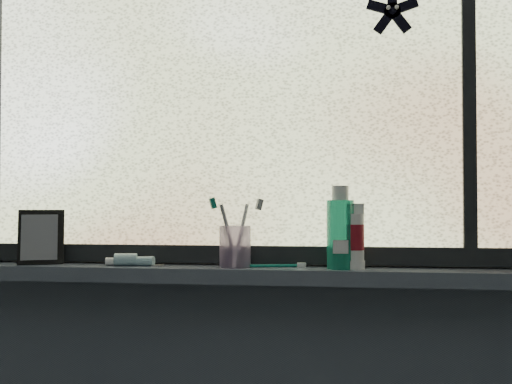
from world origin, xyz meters
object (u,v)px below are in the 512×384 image
at_px(cream_tube, 355,234).
at_px(mouthwash_bottle, 340,227).
at_px(vanity_mirror, 41,237).
at_px(toothbrush_cup, 235,246).

bearing_deg(cream_tube, mouthwash_bottle, 175.91).
distance_m(mouthwash_bottle, cream_tube, 0.04).
bearing_deg(mouthwash_bottle, vanity_mirror, 179.65).
distance_m(toothbrush_cup, mouthwash_bottle, 0.29).
distance_m(vanity_mirror, mouthwash_bottle, 0.85).
bearing_deg(vanity_mirror, mouthwash_bottle, -23.93).
height_order(mouthwash_bottle, cream_tube, mouthwash_bottle).
relative_size(vanity_mirror, cream_tube, 1.26).
bearing_deg(cream_tube, toothbrush_cup, 179.01).
xyz_separation_m(mouthwash_bottle, cream_tube, (0.04, -0.00, -0.02)).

